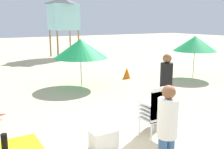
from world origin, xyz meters
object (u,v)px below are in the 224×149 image
(lifeguard_tower, at_px, (63,14))
(cooler_box, at_px, (104,139))
(beach_umbrella_left, at_px, (195,43))
(beach_umbrella_far, at_px, (81,49))
(traffic_cone_near, at_px, (127,73))
(stacked_plastic_chairs, at_px, (156,108))
(lifeguard_near_right, at_px, (166,82))
(lifeguard_near_left, at_px, (167,128))

(lifeguard_tower, distance_m, cooler_box, 14.59)
(cooler_box, bearing_deg, beach_umbrella_left, 28.78)
(beach_umbrella_far, relative_size, traffic_cone_near, 4.25)
(stacked_plastic_chairs, height_order, beach_umbrella_far, beach_umbrella_far)
(stacked_plastic_chairs, distance_m, beach_umbrella_far, 5.27)
(lifeguard_near_right, relative_size, traffic_cone_near, 3.48)
(lifeguard_near_right, xyz_separation_m, lifeguard_tower, (2.27, 13.01, 2.07))
(stacked_plastic_chairs, height_order, cooler_box, stacked_plastic_chairs)
(lifeguard_near_left, relative_size, traffic_cone_near, 3.22)
(lifeguard_near_left, xyz_separation_m, beach_umbrella_far, (1.52, 6.47, 0.59))
(traffic_cone_near, bearing_deg, lifeguard_tower, 88.06)
(lifeguard_near_left, height_order, lifeguard_tower, lifeguard_tower)
(lifeguard_tower, bearing_deg, lifeguard_near_left, -105.50)
(lifeguard_near_left, height_order, beach_umbrella_left, beach_umbrella_left)
(cooler_box, bearing_deg, beach_umbrella_far, 70.06)
(lifeguard_near_right, distance_m, cooler_box, 2.41)
(beach_umbrella_left, bearing_deg, lifeguard_near_left, -141.42)
(lifeguard_near_right, xyz_separation_m, beach_umbrella_far, (-0.39, 4.39, 0.51))
(lifeguard_near_left, distance_m, beach_umbrella_far, 6.67)
(lifeguard_near_left, distance_m, lifeguard_tower, 15.81)
(beach_umbrella_left, bearing_deg, cooler_box, -151.22)
(lifeguard_tower, xyz_separation_m, beach_umbrella_far, (-2.66, -8.62, -1.56))
(lifeguard_tower, height_order, cooler_box, lifeguard_tower)
(stacked_plastic_chairs, distance_m, lifeguard_near_left, 1.60)
(beach_umbrella_far, height_order, traffic_cone_near, beach_umbrella_far)
(stacked_plastic_chairs, xyz_separation_m, lifeguard_near_right, (1.00, 0.78, 0.30))
(lifeguard_tower, bearing_deg, lifeguard_near_right, -99.90)
(lifeguard_near_right, distance_m, lifeguard_tower, 13.37)
(beach_umbrella_left, bearing_deg, stacked_plastic_chairs, -145.06)
(lifeguard_tower, distance_m, beach_umbrella_left, 10.19)
(lifeguard_near_left, distance_m, traffic_cone_near, 7.80)
(lifeguard_near_right, distance_m, beach_umbrella_left, 5.78)
(traffic_cone_near, bearing_deg, lifeguard_near_left, -120.12)
(stacked_plastic_chairs, bearing_deg, lifeguard_tower, 76.66)
(lifeguard_tower, relative_size, traffic_cone_near, 8.40)
(stacked_plastic_chairs, bearing_deg, traffic_cone_near, 61.15)
(lifeguard_near_left, height_order, cooler_box, lifeguard_near_left)
(lifeguard_near_right, bearing_deg, cooler_box, -165.35)
(lifeguard_tower, xyz_separation_m, beach_umbrella_left, (2.48, -9.77, -1.51))
(lifeguard_near_left, bearing_deg, cooler_box, 100.60)
(lifeguard_tower, relative_size, beach_umbrella_left, 2.16)
(lifeguard_tower, bearing_deg, traffic_cone_near, -91.94)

